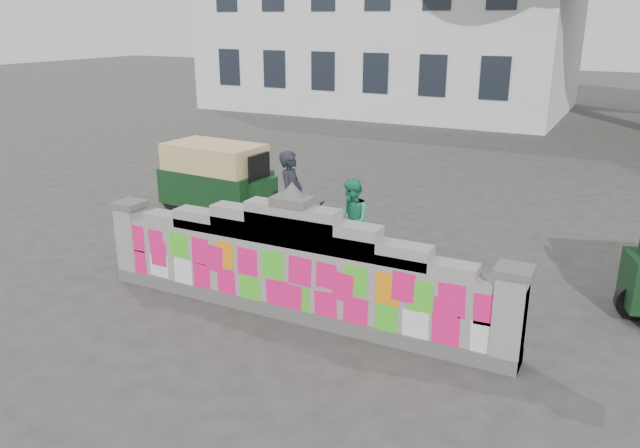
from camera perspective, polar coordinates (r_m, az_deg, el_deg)
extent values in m
plane|color=#383533|center=(9.18, -2.40, -8.36)|extent=(100.00, 100.00, 0.00)
cube|color=#4C4C49|center=(9.14, -2.41, -7.80)|extent=(6.40, 0.42, 0.20)
cube|color=gray|center=(8.93, -2.45, -4.92)|extent=(6.40, 0.32, 1.00)
cube|color=gray|center=(8.72, -2.50, -1.48)|extent=(5.20, 0.32, 0.14)
cube|color=gray|center=(8.70, -2.51, -1.04)|extent=(4.00, 0.32, 0.28)
cube|color=gray|center=(8.67, -2.52, -0.55)|extent=(2.60, 0.32, 0.44)
cube|color=gray|center=(8.65, -2.52, -0.11)|extent=(1.40, 0.32, 0.58)
cube|color=#4C4C49|center=(8.55, -2.56, 2.12)|extent=(0.55, 0.36, 0.12)
cone|color=#4C4C49|center=(8.50, -2.57, 3.16)|extent=(0.36, 0.36, 0.22)
cube|color=gray|center=(10.65, -16.72, -1.68)|extent=(0.36, 0.40, 1.24)
cube|color=#4C4C49|center=(10.46, -17.05, 1.72)|extent=(0.44, 0.44, 0.10)
cube|color=gray|center=(8.00, 16.92, -8.50)|extent=(0.36, 0.40, 1.24)
cube|color=#4C4C49|center=(7.73, 17.37, -4.12)|extent=(0.44, 0.44, 0.10)
cube|color=silver|center=(31.16, 6.78, 17.96)|extent=(16.00, 10.00, 8.00)
imported|color=black|center=(11.28, -2.61, -0.46)|extent=(1.97, 0.99, 0.99)
imported|color=black|center=(11.17, -2.64, 1.21)|extent=(0.51, 0.68, 1.68)
imported|color=#29976A|center=(10.90, 2.89, 0.25)|extent=(0.88, 0.92, 1.50)
cube|color=#113316|center=(14.17, -9.49, 3.39)|extent=(2.40, 1.40, 0.78)
cube|color=tan|center=(14.02, -9.64, 6.07)|extent=(2.20, 1.34, 0.58)
cube|color=#113316|center=(13.44, -5.51, 2.74)|extent=(0.52, 0.71, 0.68)
cube|color=black|center=(13.30, -5.59, 5.16)|extent=(0.12, 0.68, 0.58)
cylinder|color=black|center=(13.47, -5.14, 1.50)|extent=(0.49, 0.14, 0.49)
cylinder|color=black|center=(14.44, -13.45, 2.21)|extent=(0.49, 0.14, 0.49)
cylinder|color=black|center=(15.19, -10.68, 3.19)|extent=(0.49, 0.14, 0.49)
cylinder|color=black|center=(10.03, 26.82, -6.36)|extent=(0.55, 0.29, 0.54)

